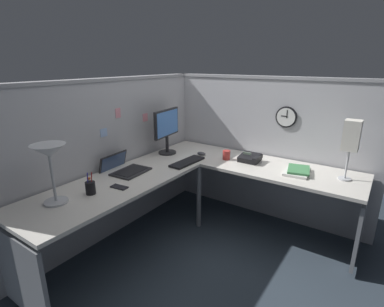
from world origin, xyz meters
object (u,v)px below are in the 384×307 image
object	(u,v)px
computer_mouse	(201,154)
cell_phone	(119,187)
keyboard	(187,162)
office_phone	(250,158)
wall_clock	(286,117)
pen_cup	(90,188)
coffee_mug	(226,155)
book_stack	(298,171)
monitor	(167,128)
desk_lamp_dome	(49,156)
laptop	(123,168)
desk_lamp_paper	(351,137)

from	to	relation	value
computer_mouse	cell_phone	bearing A→B (deg)	175.94
keyboard	cell_phone	world-z (taller)	keyboard
office_phone	wall_clock	world-z (taller)	wall_clock
pen_cup	coffee_mug	distance (m)	1.44
coffee_mug	office_phone	bearing A→B (deg)	-74.02
office_phone	wall_clock	distance (m)	0.57
book_stack	monitor	bearing A→B (deg)	98.20
book_stack	coffee_mug	bearing A→B (deg)	91.01
pen_cup	book_stack	size ratio (longest dim) A/B	0.58
desk_lamp_dome	wall_clock	bearing A→B (deg)	-27.38
book_stack	cell_phone	bearing A→B (deg)	136.15
office_phone	book_stack	distance (m)	0.50
monitor	laptop	distance (m)	0.72
desk_lamp_dome	pen_cup	distance (m)	0.40
book_stack	pen_cup	bearing A→B (deg)	138.56
desk_lamp_dome	coffee_mug	world-z (taller)	desk_lamp_dome
office_phone	coffee_mug	world-z (taller)	office_phone
monitor	pen_cup	distance (m)	1.21
desk_lamp_dome	cell_phone	size ratio (longest dim) A/B	3.09
keyboard	pen_cup	world-z (taller)	pen_cup
desk_lamp_paper	keyboard	bearing A→B (deg)	107.04
desk_lamp_dome	book_stack	world-z (taller)	desk_lamp_dome
monitor	laptop	xyz separation A→B (m)	(-0.67, -0.00, -0.27)
keyboard	wall_clock	distance (m)	1.13
laptop	monitor	bearing A→B (deg)	0.16
computer_mouse	coffee_mug	bearing A→B (deg)	-85.44
laptop	computer_mouse	size ratio (longest dim) A/B	3.91
monitor	computer_mouse	world-z (taller)	monitor
computer_mouse	office_phone	size ratio (longest dim) A/B	0.50
wall_clock	pen_cup	bearing A→B (deg)	151.59
pen_cup	wall_clock	distance (m)	2.03
pen_cup	desk_lamp_paper	size ratio (longest dim) A/B	0.34
pen_cup	book_stack	world-z (taller)	pen_cup
desk_lamp_dome	coffee_mug	bearing A→B (deg)	-19.19
desk_lamp_paper	office_phone	bearing A→B (deg)	91.72
office_phone	desk_lamp_paper	world-z (taller)	desk_lamp_paper
monitor	desk_lamp_paper	world-z (taller)	desk_lamp_paper
cell_phone	coffee_mug	size ratio (longest dim) A/B	1.50
keyboard	desk_lamp_paper	bearing A→B (deg)	-70.58
pen_cup	office_phone	xyz separation A→B (m)	(1.43, -0.72, -0.02)
office_phone	desk_lamp_paper	distance (m)	0.95
office_phone	book_stack	size ratio (longest dim) A/B	0.66
monitor	office_phone	bearing A→B (deg)	-73.97
laptop	pen_cup	world-z (taller)	pen_cup
monitor	computer_mouse	size ratio (longest dim) A/B	4.81
monitor	desk_lamp_paper	size ratio (longest dim) A/B	0.94
desk_lamp_dome	monitor	bearing A→B (deg)	3.79
computer_mouse	book_stack	size ratio (longest dim) A/B	0.33
desk_lamp_paper	coffee_mug	world-z (taller)	desk_lamp_paper
monitor	book_stack	xyz separation A→B (m)	(0.20, -1.39, -0.27)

